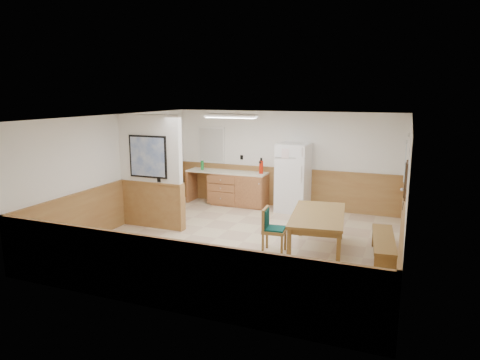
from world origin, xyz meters
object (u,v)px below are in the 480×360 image
at_px(dining_table, 318,218).
at_px(dining_chair, 270,226).
at_px(refrigerator, 293,178).
at_px(dining_bench, 383,243).
at_px(fire_extinguisher, 261,167).
at_px(soap_bottle, 202,165).

relative_size(dining_table, dining_chair, 2.34).
xyz_separation_m(refrigerator, dining_bench, (2.35, -2.70, -0.52)).
relative_size(dining_table, dining_bench, 1.18).
height_order(dining_chair, fire_extinguisher, fire_extinguisher).
xyz_separation_m(refrigerator, soap_bottle, (-2.55, 0.02, 0.16)).
xyz_separation_m(fire_extinguisher, soap_bottle, (-1.68, -0.04, -0.06)).
xyz_separation_m(refrigerator, fire_extinguisher, (-0.87, 0.06, 0.22)).
bearing_deg(dining_table, refrigerator, 106.70).
relative_size(dining_chair, soap_bottle, 3.40).
distance_m(dining_table, dining_chair, 0.90).
height_order(dining_bench, dining_chair, dining_chair).
bearing_deg(dining_table, fire_extinguisher, 119.92).
bearing_deg(fire_extinguisher, dining_table, -70.85).
bearing_deg(fire_extinguisher, dining_bench, -58.46).
relative_size(dining_bench, dining_chair, 1.98).
distance_m(refrigerator, soap_bottle, 2.56).
bearing_deg(dining_chair, dining_bench, 1.66).
distance_m(fire_extinguisher, soap_bottle, 1.68).
xyz_separation_m(dining_bench, dining_chair, (-2.02, -0.25, 0.15)).
relative_size(dining_chair, fire_extinguisher, 2.07).
relative_size(refrigerator, dining_bench, 1.02).
height_order(refrigerator, dining_table, refrigerator).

